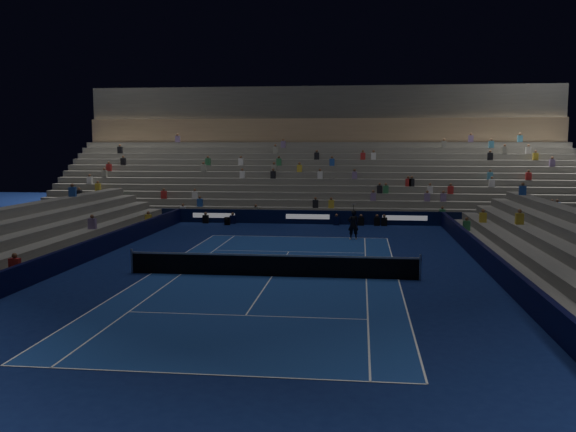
# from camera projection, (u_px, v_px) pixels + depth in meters

# --- Properties ---
(ground) EXTENTS (90.00, 90.00, 0.00)m
(ground) POSITION_uv_depth(u_px,v_px,m) (272.00, 276.00, 27.39)
(ground) COLOR #0C184C
(ground) RESTS_ON ground
(court_surface) EXTENTS (10.97, 23.77, 0.01)m
(court_surface) POSITION_uv_depth(u_px,v_px,m) (272.00, 276.00, 27.39)
(court_surface) COLOR navy
(court_surface) RESTS_ON ground
(sponsor_barrier_far) EXTENTS (44.00, 0.25, 1.00)m
(sponsor_barrier_far) POSITION_uv_depth(u_px,v_px,m) (308.00, 217.00, 45.59)
(sponsor_barrier_far) COLOR black
(sponsor_barrier_far) RESTS_ON ground
(sponsor_barrier_east) EXTENTS (0.25, 37.00, 1.00)m
(sponsor_barrier_east) POSITION_uv_depth(u_px,v_px,m) (500.00, 270.00, 26.22)
(sponsor_barrier_east) COLOR black
(sponsor_barrier_east) RESTS_ON ground
(sponsor_barrier_west) EXTENTS (0.25, 37.00, 1.00)m
(sponsor_barrier_west) POSITION_uv_depth(u_px,v_px,m) (62.00, 261.00, 28.45)
(sponsor_barrier_west) COLOR black
(sponsor_barrier_west) RESTS_ON ground
(grandstand_main) EXTENTS (44.00, 15.20, 11.20)m
(grandstand_main) POSITION_uv_depth(u_px,v_px,m) (317.00, 172.00, 54.54)
(grandstand_main) COLOR slate
(grandstand_main) RESTS_ON ground
(tennis_net) EXTENTS (12.90, 0.10, 1.10)m
(tennis_net) POSITION_uv_depth(u_px,v_px,m) (272.00, 265.00, 27.33)
(tennis_net) COLOR #B2B2B7
(tennis_net) RESTS_ON ground
(tennis_player) EXTENTS (0.73, 0.56, 1.81)m
(tennis_player) POSITION_uv_depth(u_px,v_px,m) (353.00, 225.00, 38.03)
(tennis_player) COLOR black
(tennis_player) RESTS_ON ground
(broadcast_camera) EXTENTS (0.47, 0.89, 0.55)m
(broadcast_camera) POSITION_uv_depth(u_px,v_px,m) (227.00, 221.00, 45.06)
(broadcast_camera) COLOR black
(broadcast_camera) RESTS_ON ground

